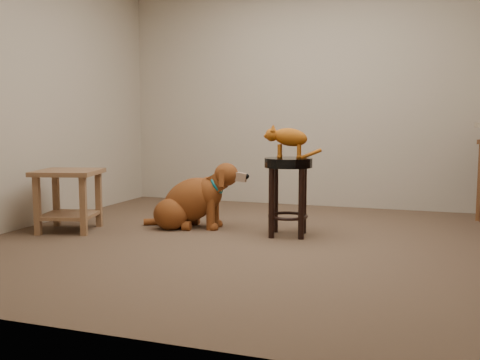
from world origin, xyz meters
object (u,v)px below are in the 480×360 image
at_px(padded_stool, 288,181).
at_px(golden_retriever, 192,202).
at_px(tabby_kitten, 287,138).
at_px(side_table, 69,191).

height_order(padded_stool, golden_retriever, padded_stool).
bearing_deg(golden_retriever, padded_stool, -11.01).
relative_size(padded_stool, tabby_kitten, 1.39).
distance_m(side_table, tabby_kitten, 1.95).
height_order(side_table, tabby_kitten, tabby_kitten).
height_order(padded_stool, tabby_kitten, tabby_kitten).
xyz_separation_m(padded_stool, side_table, (-1.85, -0.42, -0.11)).
bearing_deg(side_table, padded_stool, 12.80).
relative_size(golden_retriever, tabby_kitten, 2.12).
relative_size(side_table, tabby_kitten, 1.35).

